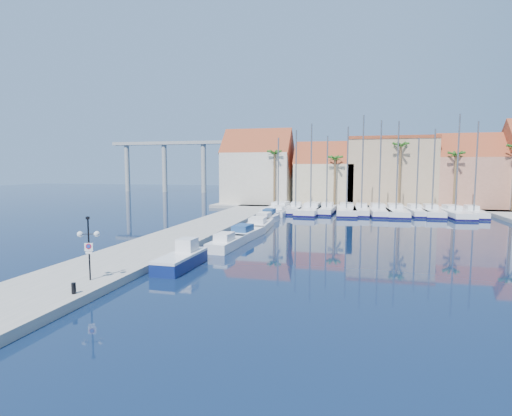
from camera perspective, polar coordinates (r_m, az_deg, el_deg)
The scene contains 33 objects.
ground at distance 26.07m, azimuth -1.94°, elevation -9.33°, with size 260.00×260.00×0.00m, color black.
quay_west at distance 41.42m, azimuth -9.00°, elevation -3.43°, with size 6.00×77.00×0.50m, color gray.
shore_north at distance 72.63m, azimuth 16.04°, elevation 0.31°, with size 54.00×16.00×0.50m, color gray.
lamp_post at distance 24.10m, azimuth -22.80°, elevation -4.03°, with size 1.17×0.62×3.61m.
bollard at distance 22.27m, azimuth -24.60°, elevation -10.39°, with size 0.22×0.22×0.56m, color black.
fishing_boat at distance 27.88m, azimuth -10.58°, elevation -7.12°, with size 1.92×5.36×1.86m.
motorboat_west_0 at distance 33.87m, azimuth -4.26°, elevation -4.96°, with size 2.10×5.58×1.40m.
motorboat_west_1 at distance 38.73m, azimuth -1.61°, elevation -3.61°, with size 2.76×6.73×1.40m.
motorboat_west_2 at distance 44.60m, azimuth 0.40°, elevation -2.38°, with size 2.71×7.44×1.40m.
motorboat_west_3 at distance 49.36m, azimuth 1.36°, elevation -1.60°, with size 2.43×6.21×1.40m.
motorboat_west_4 at distance 53.84m, azimuth 2.04°, elevation -1.00°, with size 2.19×6.10×1.40m.
motorboat_west_5 at distance 58.15m, azimuth 3.45°, elevation -0.51°, with size 2.16×6.12×1.40m.
sailboat_0 at distance 61.42m, azimuth 3.32°, elevation -0.14°, with size 3.67×11.98×11.34m.
sailboat_1 at distance 61.35m, azimuth 5.72°, elevation -0.10°, with size 2.46×8.21×12.46m.
sailboat_2 at distance 60.49m, azimuth 7.92°, elevation -0.25°, with size 3.97×11.60×13.27m.
sailboat_3 at distance 61.10m, azimuth 10.09°, elevation -0.21°, with size 2.82×8.66×11.53m.
sailboat_4 at distance 60.57m, azimuth 12.77°, elevation -0.33°, with size 3.18×10.76×12.75m.
sailboat_5 at distance 60.71m, azimuth 14.82°, elevation -0.30°, with size 2.59×8.81×14.37m.
sailboat_6 at distance 60.88m, azimuth 17.08°, elevation -0.39°, with size 3.24×10.33×13.55m.
sailboat_7 at distance 61.17m, azimuth 19.30°, elevation -0.44°, with size 2.91×10.84×13.40m.
sailboat_8 at distance 61.97m, azimuth 21.80°, elevation -0.44°, with size 2.88×8.38×11.03m.
sailboat_9 at distance 62.16m, azimuth 23.75°, elevation -0.51°, with size 2.69×9.46×12.21m.
sailboat_10 at distance 62.14m, azimuth 26.41°, elevation -0.61°, with size 3.53×10.67×14.10m.
sailboat_11 at distance 63.07m, azimuth 28.55°, elevation -0.59°, with size 2.17×8.11×13.11m.
building_0 at distance 73.20m, azimuth 0.31°, elevation 5.48°, with size 12.30×9.00×13.50m.
building_1 at distance 71.44m, azimuth 9.75°, elevation 4.41°, with size 10.30×8.00×11.00m.
building_2 at distance 72.54m, azimuth 18.55°, elevation 4.98°, with size 14.20×10.20×11.50m.
building_3 at distance 73.58m, azimuth 27.98°, elevation 4.31°, with size 10.30×8.00×12.00m.
palm_0 at distance 67.52m, azimuth 2.67°, elevation 7.63°, with size 2.60×2.60×10.15m.
palm_1 at distance 66.34m, azimuth 11.24°, elevation 6.75°, with size 2.60×2.60×9.15m.
palm_2 at distance 66.75m, azimuth 19.96°, elevation 8.13°, with size 2.60×2.60×11.15m.
palm_3 at distance 68.03m, azimuth 26.68°, elevation 6.63°, with size 2.60×2.60×9.65m.
viaduct at distance 115.77m, azimuth -9.87°, elevation 7.31°, with size 48.00×2.20×14.45m.
Camera 1 is at (6.73, -24.27, 6.74)m, focal length 28.00 mm.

